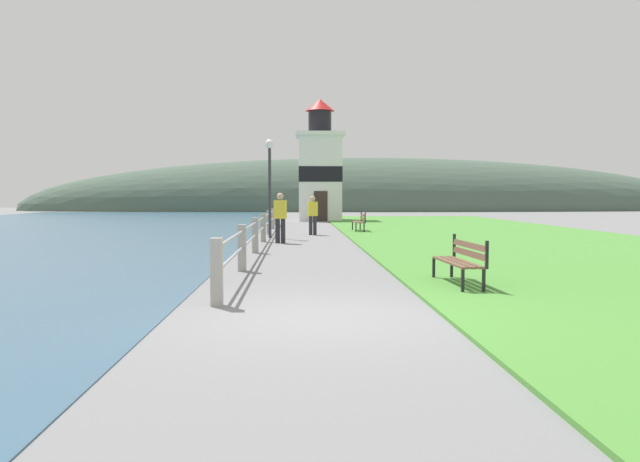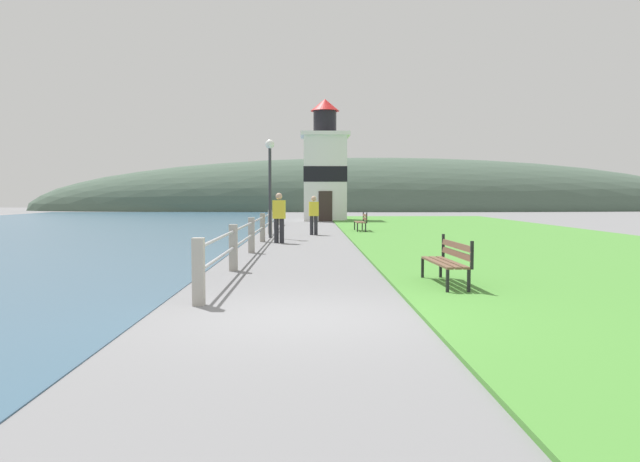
{
  "view_description": "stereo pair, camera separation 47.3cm",
  "coord_description": "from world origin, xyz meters",
  "px_view_note": "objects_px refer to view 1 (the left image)",
  "views": [
    {
      "loc": [
        -0.34,
        -8.69,
        1.72
      ],
      "look_at": [
        0.56,
        16.06,
        0.3
      ],
      "focal_mm": 35.0,
      "sensor_mm": 36.0,
      "label": 1
    },
    {
      "loc": [
        0.13,
        -8.7,
        1.72
      ],
      "look_at": [
        0.56,
        16.06,
        0.3
      ],
      "focal_mm": 35.0,
      "sensor_mm": 36.0,
      "label": 2
    }
  ],
  "objects_px": {
    "park_bench_midway": "(360,221)",
    "lamp_post": "(270,170)",
    "person_by_railing": "(313,214)",
    "park_bench_near": "(462,258)",
    "lighthouse": "(320,170)",
    "person_strolling": "(280,216)"
  },
  "relations": [
    {
      "from": "park_bench_near",
      "to": "person_strolling",
      "type": "xyz_separation_m",
      "value": [
        -3.69,
        10.88,
        0.44
      ]
    },
    {
      "from": "park_bench_near",
      "to": "lighthouse",
      "type": "distance_m",
      "value": 31.16
    },
    {
      "from": "person_strolling",
      "to": "person_by_railing",
      "type": "bearing_deg",
      "value": -8.46
    },
    {
      "from": "park_bench_near",
      "to": "lamp_post",
      "type": "relative_size",
      "value": 0.5
    },
    {
      "from": "park_bench_near",
      "to": "lighthouse",
      "type": "bearing_deg",
      "value": -89.6
    },
    {
      "from": "park_bench_near",
      "to": "person_strolling",
      "type": "height_order",
      "value": "person_strolling"
    },
    {
      "from": "park_bench_midway",
      "to": "lamp_post",
      "type": "distance_m",
      "value": 5.96
    },
    {
      "from": "lighthouse",
      "to": "person_by_railing",
      "type": "height_order",
      "value": "lighthouse"
    },
    {
      "from": "person_strolling",
      "to": "lamp_post",
      "type": "relative_size",
      "value": 0.46
    },
    {
      "from": "lighthouse",
      "to": "person_by_railing",
      "type": "xyz_separation_m",
      "value": [
        -0.88,
        -15.51,
        -2.55
      ]
    },
    {
      "from": "park_bench_midway",
      "to": "lamp_post",
      "type": "bearing_deg",
      "value": 42.94
    },
    {
      "from": "lighthouse",
      "to": "lamp_post",
      "type": "xyz_separation_m",
      "value": [
        -2.66,
        -17.28,
        -0.72
      ]
    },
    {
      "from": "park_bench_near",
      "to": "person_by_railing",
      "type": "distance_m",
      "value": 15.67
    },
    {
      "from": "park_bench_near",
      "to": "park_bench_midway",
      "type": "distance_m",
      "value": 17.49
    },
    {
      "from": "lighthouse",
      "to": "lamp_post",
      "type": "height_order",
      "value": "lighthouse"
    },
    {
      "from": "park_bench_midway",
      "to": "person_by_railing",
      "type": "height_order",
      "value": "person_by_railing"
    },
    {
      "from": "park_bench_near",
      "to": "lighthouse",
      "type": "xyz_separation_m",
      "value": [
        -1.53,
        30.99,
        2.92
      ]
    },
    {
      "from": "park_bench_midway",
      "to": "lamp_post",
      "type": "height_order",
      "value": "lamp_post"
    },
    {
      "from": "person_by_railing",
      "to": "lamp_post",
      "type": "distance_m",
      "value": 3.1
    },
    {
      "from": "person_by_railing",
      "to": "lamp_post",
      "type": "bearing_deg",
      "value": 128.7
    },
    {
      "from": "park_bench_midway",
      "to": "person_by_railing",
      "type": "xyz_separation_m",
      "value": [
        -2.26,
        -2.01,
        0.38
      ]
    },
    {
      "from": "park_bench_near",
      "to": "lighthouse",
      "type": "height_order",
      "value": "lighthouse"
    }
  ]
}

